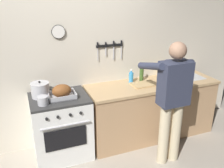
{
  "coord_description": "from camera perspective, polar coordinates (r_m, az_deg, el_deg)",
  "views": [
    {
      "loc": [
        -0.65,
        -2.0,
        2.22
      ],
      "look_at": [
        0.48,
        0.85,
        1.04
      ],
      "focal_mm": 39.24,
      "sensor_mm": 36.0,
      "label": 1
    }
  ],
  "objects": [
    {
      "name": "stock_pot",
      "position": [
        3.33,
        -16.36,
        -1.33
      ],
      "size": [
        0.24,
        0.24,
        0.22
      ],
      "color": "#B7B7BC",
      "rests_on": "stove"
    },
    {
      "name": "bottle_dish_soap",
      "position": [
        3.7,
        4.47,
        1.57
      ],
      "size": [
        0.07,
        0.07,
        0.21
      ],
      "color": "#338CCC",
      "rests_on": "counter_block"
    },
    {
      "name": "bottle_cooking_oil",
      "position": [
        4.05,
        11.51,
        3.27
      ],
      "size": [
        0.06,
        0.06,
        0.26
      ],
      "color": "gold",
      "rests_on": "counter_block"
    },
    {
      "name": "stove",
      "position": [
        3.5,
        -11.72,
        -9.72
      ],
      "size": [
        0.76,
        0.67,
        0.9
      ],
      "color": "white",
      "rests_on": "ground"
    },
    {
      "name": "saucepan",
      "position": [
        3.11,
        -15.81,
        -3.73
      ],
      "size": [
        0.13,
        0.13,
        0.11
      ],
      "color": "#B7B7BC",
      "rests_on": "stove"
    },
    {
      "name": "roasting_pan",
      "position": [
        3.24,
        -11.62,
        -1.78
      ],
      "size": [
        0.35,
        0.26,
        0.18
      ],
      "color": "#B7B7BC",
      "rests_on": "stove"
    },
    {
      "name": "counter_block",
      "position": [
        3.94,
        9.23,
        -5.76
      ],
      "size": [
        2.03,
        0.65,
        0.9
      ],
      "color": "tan",
      "rests_on": "ground"
    },
    {
      "name": "person_cook",
      "position": [
        3.2,
        13.85,
        -2.91
      ],
      "size": [
        0.51,
        0.63,
        1.66
      ],
      "rotation": [
        0.0,
        0.0,
        1.35
      ],
      "color": "#C6B793",
      "rests_on": "ground"
    },
    {
      "name": "cutting_board",
      "position": [
        3.66,
        7.46,
        -0.05
      ],
      "size": [
        0.36,
        0.24,
        0.02
      ],
      "primitive_type": "cube",
      "color": "tan",
      "rests_on": "counter_block"
    },
    {
      "name": "bottle_olive_oil",
      "position": [
        3.78,
        6.89,
        2.23
      ],
      "size": [
        0.06,
        0.06,
        0.26
      ],
      "color": "#385623",
      "rests_on": "counter_block"
    },
    {
      "name": "wall_back",
      "position": [
        3.54,
        -10.3,
        5.7
      ],
      "size": [
        6.0,
        0.13,
        2.6
      ],
      "color": "beige",
      "rests_on": "ground"
    }
  ]
}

